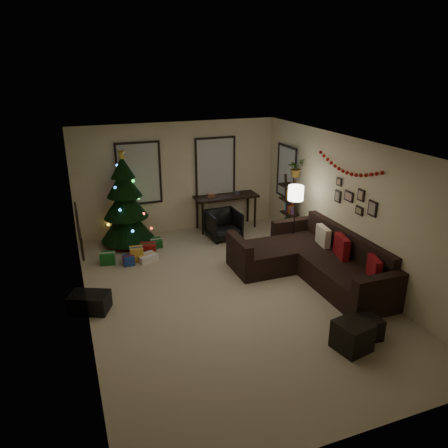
{
  "coord_description": "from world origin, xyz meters",
  "views": [
    {
      "loc": [
        -2.59,
        -6.51,
        3.99
      ],
      "look_at": [
        0.1,
        0.6,
        1.15
      ],
      "focal_mm": 34.73,
      "sensor_mm": 36.0,
      "label": 1
    }
  ],
  "objects_px": {
    "desk": "(226,199)",
    "bookshelf": "(290,209)",
    "desk_chair": "(223,225)",
    "sofa": "(313,261)",
    "christmas_tree": "(126,206)"
  },
  "relations": [
    {
      "from": "bookshelf",
      "to": "desk_chair",
      "type": "bearing_deg",
      "value": 158.7
    },
    {
      "from": "sofa",
      "to": "desk_chair",
      "type": "xyz_separation_m",
      "value": [
        -0.97,
        2.46,
        0.04
      ]
    },
    {
      "from": "christmas_tree",
      "to": "sofa",
      "type": "distance_m",
      "value": 4.36
    },
    {
      "from": "desk",
      "to": "desk_chair",
      "type": "relative_size",
      "value": 2.29
    },
    {
      "from": "christmas_tree",
      "to": "desk",
      "type": "relative_size",
      "value": 1.42
    },
    {
      "from": "desk",
      "to": "bookshelf",
      "type": "xyz_separation_m",
      "value": [
        1.15,
        -1.22,
        -0.01
      ]
    },
    {
      "from": "desk",
      "to": "desk_chair",
      "type": "xyz_separation_m",
      "value": [
        -0.32,
        -0.65,
        -0.41
      ]
    },
    {
      "from": "desk_chair",
      "to": "sofa",
      "type": "bearing_deg",
      "value": -71.35
    },
    {
      "from": "desk",
      "to": "bookshelf",
      "type": "distance_m",
      "value": 1.68
    },
    {
      "from": "desk_chair",
      "to": "christmas_tree",
      "type": "bearing_deg",
      "value": 165.3
    },
    {
      "from": "desk_chair",
      "to": "bookshelf",
      "type": "xyz_separation_m",
      "value": [
        1.47,
        -0.57,
        0.4
      ]
    },
    {
      "from": "sofa",
      "to": "desk_chair",
      "type": "bearing_deg",
      "value": 111.48
    },
    {
      "from": "desk_chair",
      "to": "desk",
      "type": "bearing_deg",
      "value": 61.08
    },
    {
      "from": "desk_chair",
      "to": "bookshelf",
      "type": "relative_size",
      "value": 0.45
    },
    {
      "from": "christmas_tree",
      "to": "desk_chair",
      "type": "relative_size",
      "value": 3.25
    }
  ]
}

